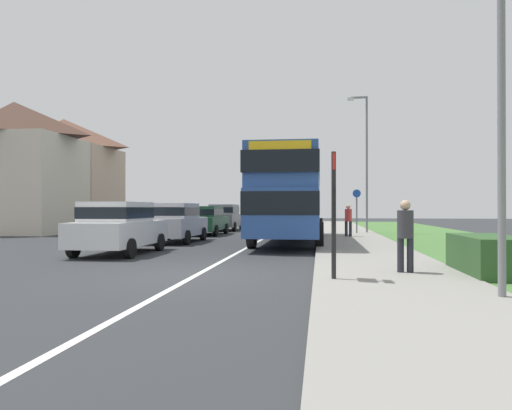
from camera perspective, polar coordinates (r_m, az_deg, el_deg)
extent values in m
plane|color=#2D3033|center=(10.85, -7.10, -8.30)|extent=(120.00, 120.00, 0.00)
cube|color=silver|center=(18.66, -0.81, -4.95)|extent=(0.14, 60.00, 0.01)
cube|color=gray|center=(16.52, 12.76, -5.35)|extent=(3.20, 68.00, 0.12)
cube|color=#477538|center=(17.44, 27.04, -5.12)|extent=(6.00, 68.00, 0.08)
cube|color=#2D5128|center=(11.42, 25.94, -5.60)|extent=(1.10, 2.53, 0.90)
cube|color=#284C93|center=(20.64, 4.12, -0.84)|extent=(2.50, 10.99, 1.65)
cube|color=#284C93|center=(20.69, 4.12, 3.60)|extent=(2.45, 10.77, 1.55)
cube|color=black|center=(20.64, 4.12, 0.08)|extent=(2.52, 11.04, 0.76)
cube|color=black|center=(20.70, 4.12, 3.81)|extent=(2.52, 11.04, 0.72)
cube|color=gold|center=(15.34, 2.86, 6.84)|extent=(2.00, 0.08, 0.44)
cylinder|color=black|center=(24.16, 1.65, -2.73)|extent=(0.30, 1.00, 1.00)
cylinder|color=black|center=(24.03, 7.60, -2.74)|extent=(0.30, 1.00, 1.00)
cylinder|color=black|center=(17.79, -0.51, -3.58)|extent=(0.30, 1.00, 1.00)
cylinder|color=black|center=(17.61, 7.58, -3.61)|extent=(0.30, 1.00, 1.00)
cube|color=silver|center=(16.20, -15.95, -3.23)|extent=(1.82, 4.26, 0.77)
cube|color=silver|center=(15.99, -16.25, -0.78)|extent=(1.60, 2.34, 0.63)
cube|color=black|center=(15.99, -16.25, -0.89)|extent=(1.64, 2.37, 0.35)
cylinder|color=black|center=(17.79, -16.88, -4.21)|extent=(0.20, 0.60, 0.60)
cylinder|color=black|center=(17.13, -11.43, -4.36)|extent=(0.20, 0.60, 0.60)
cylinder|color=black|center=(15.43, -20.97, -4.79)|extent=(0.20, 0.60, 0.60)
cylinder|color=black|center=(14.67, -14.82, -5.04)|extent=(0.20, 0.60, 0.60)
cube|color=#B7B7BC|center=(21.15, -9.45, -2.56)|extent=(1.72, 4.41, 0.77)
cube|color=#B7B7BC|center=(20.93, -9.63, -0.67)|extent=(1.51, 2.43, 0.63)
cube|color=black|center=(20.93, -9.63, -0.75)|extent=(1.55, 2.45, 0.35)
cylinder|color=black|center=(22.73, -10.47, -3.38)|extent=(0.20, 0.60, 0.60)
cylinder|color=black|center=(22.26, -6.33, -3.44)|extent=(0.20, 0.60, 0.60)
cylinder|color=black|center=(20.15, -12.90, -3.76)|extent=(0.20, 0.60, 0.60)
cylinder|color=black|center=(19.62, -8.27, -3.86)|extent=(0.20, 0.60, 0.60)
cube|color=#19472D|center=(26.71, -6.05, -2.16)|extent=(1.81, 4.45, 0.71)
cube|color=#19472D|center=(26.48, -6.16, -0.78)|extent=(1.60, 2.44, 0.58)
cube|color=black|center=(26.48, -6.16, -0.84)|extent=(1.63, 2.47, 0.33)
cylinder|color=black|center=(28.28, -7.14, -2.78)|extent=(0.20, 0.60, 0.60)
cylinder|color=black|center=(27.88, -3.60, -2.82)|extent=(0.20, 0.60, 0.60)
cylinder|color=black|center=(25.62, -8.72, -3.03)|extent=(0.20, 0.60, 0.60)
cylinder|color=black|center=(25.18, -4.83, -3.08)|extent=(0.20, 0.60, 0.60)
cube|color=slate|center=(31.84, -3.73, -1.81)|extent=(1.79, 4.41, 0.78)
cube|color=slate|center=(31.61, -3.80, -0.53)|extent=(1.58, 2.42, 0.64)
cube|color=black|center=(31.61, -3.80, -0.59)|extent=(1.61, 2.45, 0.36)
cylinder|color=black|center=(33.37, -4.74, -2.41)|extent=(0.20, 0.60, 0.60)
cylinder|color=black|center=(33.03, -1.76, -2.44)|extent=(0.20, 0.60, 0.60)
cylinder|color=black|center=(30.70, -5.84, -2.59)|extent=(0.20, 0.60, 0.60)
cylinder|color=black|center=(30.34, -2.61, -2.62)|extent=(0.20, 0.60, 0.60)
cylinder|color=#23232D|center=(10.77, 16.87, -6.07)|extent=(0.14, 0.14, 0.85)
cylinder|color=#23232D|center=(10.80, 17.92, -6.05)|extent=(0.14, 0.14, 0.85)
cylinder|color=#333338|center=(10.73, 17.39, -2.21)|extent=(0.34, 0.34, 0.60)
sphere|color=tan|center=(10.73, 17.38, -0.02)|extent=(0.22, 0.22, 0.22)
cylinder|color=#23232D|center=(23.71, 10.72, -2.95)|extent=(0.14, 0.14, 0.85)
cylinder|color=#23232D|center=(23.72, 11.20, -2.95)|extent=(0.14, 0.14, 0.85)
cylinder|color=#BF3333|center=(23.69, 10.96, -1.19)|extent=(0.34, 0.34, 0.60)
sphere|color=tan|center=(23.69, 10.96, -0.20)|extent=(0.22, 0.22, 0.22)
cylinder|color=black|center=(9.44, 9.26, -1.56)|extent=(0.09, 0.09, 2.60)
cube|color=red|center=(9.48, 9.25, 5.10)|extent=(0.04, 0.44, 0.32)
cube|color=black|center=(9.45, 9.25, -0.05)|extent=(0.06, 0.52, 0.68)
cylinder|color=slate|center=(26.90, 11.93, -1.31)|extent=(0.08, 0.08, 2.10)
cylinder|color=blue|center=(26.91, 11.93, 1.36)|extent=(0.44, 0.03, 0.44)
cylinder|color=slate|center=(8.59, 27.23, 12.95)|extent=(0.12, 0.12, 6.94)
cylinder|color=slate|center=(27.85, 13.08, 4.63)|extent=(0.12, 0.12, 7.83)
cube|color=slate|center=(28.41, 12.14, 12.43)|extent=(0.90, 0.10, 0.10)
cube|color=silver|center=(28.37, 11.22, 12.30)|extent=(0.36, 0.20, 0.14)
cube|color=beige|center=(31.71, -26.94, 2.12)|extent=(6.92, 5.41, 5.70)
pyramid|color=#4C3328|center=(32.12, -26.92, 9.09)|extent=(6.92, 5.41, 2.10)
cube|color=#C1A88E|center=(36.39, -22.00, 1.80)|extent=(6.92, 5.41, 5.70)
pyramid|color=brown|center=(36.74, -21.99, 7.88)|extent=(6.92, 5.41, 2.10)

